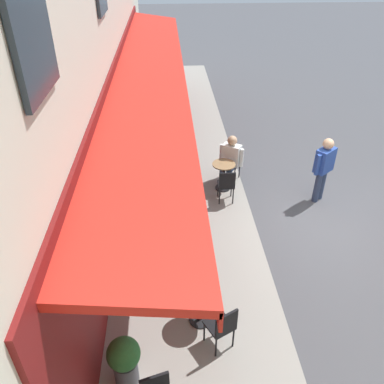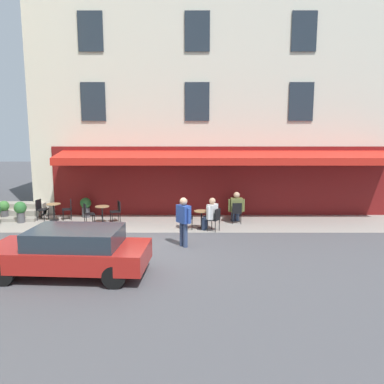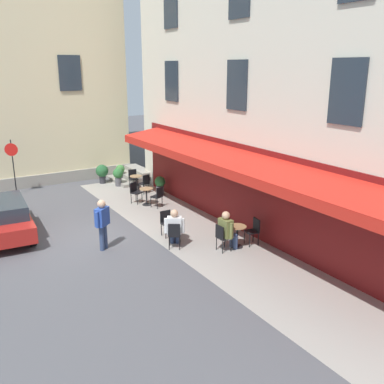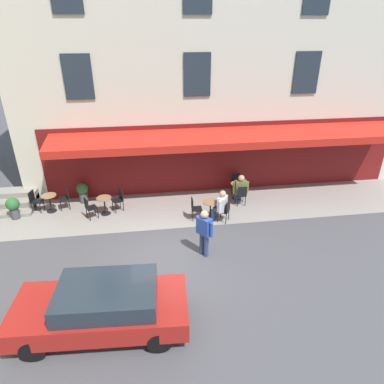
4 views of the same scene
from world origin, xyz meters
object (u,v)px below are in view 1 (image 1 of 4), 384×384
Objects in this scene: potted_plant_entrance_left at (124,360)px; seated_patron_in_white at (230,158)px; cafe_chair_black_kerbside at (233,160)px; seated_companion_in_olive at (179,140)px; cafe_chair_black_corner_left at (226,184)px; cafe_table_mid_terrace at (165,148)px; cafe_chair_black_by_window at (222,325)px; cafe_table_streetside at (201,301)px; cafe_chair_black_facing_street at (186,145)px; cafe_table_far_end at (223,172)px; cafe_chair_black_under_awning at (143,145)px; cafe_chair_black_corner_right at (184,275)px; walking_pedestrian_in_blue at (324,165)px.

seated_patron_in_white is at bearing 157.07° from potted_plant_entrance_left.
seated_companion_in_olive is at bearing -124.14° from cafe_chair_black_kerbside.
cafe_chair_black_corner_left is 5.08m from potted_plant_entrance_left.
cafe_chair_black_kerbside is 1.01× the size of potted_plant_entrance_left.
seated_patron_in_white is 0.98× the size of seated_companion_in_olive.
cafe_chair_black_by_window is at bearing 7.90° from cafe_table_mid_terrace.
seated_companion_in_olive is at bearing -178.40° from cafe_table_streetside.
cafe_chair_black_facing_street is 1.76m from cafe_table_far_end.
seated_patron_in_white reaches higher than cafe_table_mid_terrace.
cafe_chair_black_under_awning is (-0.10, -0.62, 0.06)m from cafe_table_mid_terrace.
seated_patron_in_white is at bearing 43.65° from cafe_chair_black_facing_street.
cafe_chair_black_kerbside is at bearing 51.31° from cafe_chair_black_facing_street.
cafe_chair_black_under_awning is 6.55m from cafe_chair_black_by_window.
cafe_table_streetside is at bearing 5.74° from cafe_table_mid_terrace.
cafe_table_mid_terrace is at bearing -174.26° from cafe_table_streetside.
cafe_chair_black_corner_left reaches higher than cafe_table_far_end.
seated_companion_in_olive reaches higher than seated_patron_in_white.
cafe_table_far_end is at bearing 36.20° from seated_companion_in_olive.
seated_companion_in_olive reaches higher than cafe_chair_black_kerbside.
cafe_chair_black_corner_right and cafe_chair_black_kerbside have the same top height.
cafe_chair_black_by_window is 1.00× the size of cafe_chair_black_corner_right.
cafe_chair_black_corner_right is at bearing 3.49° from cafe_table_mid_terrace.
cafe_table_far_end is (-3.63, 1.21, -0.06)m from cafe_chair_black_corner_right.
cafe_table_far_end is 5.66m from potted_plant_entrance_left.
seated_companion_in_olive is 4.09m from walking_pedestrian_in_blue.
cafe_chair_black_facing_street is 5.73m from cafe_table_streetside.
cafe_chair_black_kerbside and cafe_chair_black_corner_left have the same top height.
cafe_chair_black_facing_street is 1.57m from cafe_chair_black_kerbside.
seated_patron_in_white is 2.37m from walking_pedestrian_in_blue.
seated_companion_in_olive reaches higher than cafe_table_streetside.
seated_companion_in_olive reaches higher than cafe_chair_black_under_awning.
cafe_chair_black_by_window is at bearing 27.89° from cafe_table_streetside.
cafe_chair_black_corner_left is at bearing -16.39° from cafe_chair_black_kerbside.
cafe_chair_black_corner_left is (-3.58, 0.94, 0.06)m from cafe_table_streetside.
walking_pedestrian_in_blue reaches higher than seated_companion_in_olive.
cafe_table_far_end is 2.48m from walking_pedestrian_in_blue.
cafe_chair_black_under_awning is 2.70m from cafe_chair_black_kerbside.
cafe_chair_black_by_window is at bearing -9.66° from seated_patron_in_white.
cafe_table_mid_terrace is 6.78m from potted_plant_entrance_left.
cafe_chair_black_under_awning is at bearing 180.00° from potted_plant_entrance_left.
cafe_chair_black_corner_left reaches higher than cafe_table_streetside.
cafe_chair_black_kerbside is (-4.75, 1.28, 0.06)m from cafe_table_streetside.
seated_companion_in_olive is at bearing -131.18° from seated_patron_in_white.
cafe_chair_black_kerbside is 1.75m from seated_companion_in_olive.
cafe_chair_black_kerbside is (-0.54, 0.33, 0.06)m from cafe_table_far_end.
cafe_chair_black_kerbside is 0.69× the size of seated_patron_in_white.
cafe_table_streetside is 0.82× the size of cafe_chair_black_by_window.
cafe_chair_black_under_awning is 5.94m from cafe_table_streetside.
potted_plant_entrance_left is (6.85, -0.00, -0.03)m from cafe_chair_black_under_awning.
cafe_table_streetside is 0.83× the size of potted_plant_entrance_left.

